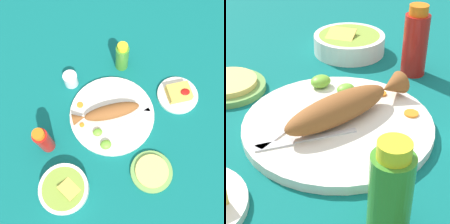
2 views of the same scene
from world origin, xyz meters
TOP-DOWN VIEW (x-y plane):
  - ground_plane at (0.00, 0.00)m, footprint 4.00×4.00m
  - main_plate at (0.00, 0.00)m, footprint 0.36×0.36m
  - fried_fish at (-0.02, -0.00)m, footprint 0.28×0.07m
  - fork_near at (0.09, 0.01)m, footprint 0.18×0.08m
  - fork_far at (0.09, -0.04)m, footprint 0.18×0.07m
  - carrot_slice_near at (-0.13, 0.07)m, footprint 0.03×0.03m
  - carrot_slice_mid at (-0.13, -0.02)m, footprint 0.02×0.02m
  - lime_wedge_main at (-0.08, -0.07)m, footprint 0.04×0.03m
  - lime_wedge_side at (-0.05, -0.13)m, footprint 0.05×0.04m
  - hot_sauce_bottle_red at (-0.28, -0.07)m, footprint 0.06×0.06m
  - hot_sauce_bottle_green at (0.10, 0.24)m, footprint 0.06×0.06m
  - salt_cup at (-0.14, 0.20)m, footprint 0.06×0.06m
  - side_plate_fries at (0.30, 0.03)m, footprint 0.18×0.18m
  - fries_pile at (0.31, 0.03)m, footprint 0.10×0.08m
  - guacamole_bowl at (-0.24, -0.26)m, footprint 0.18×0.18m
  - tortilla_plate at (0.10, -0.27)m, footprint 0.17×0.17m
  - tortilla_stack at (0.10, -0.27)m, footprint 0.13×0.13m

SIDE VIEW (x-z plane):
  - ground_plane at x=0.00m, z-range 0.00..0.00m
  - side_plate_fries at x=0.30m, z-range 0.00..0.01m
  - tortilla_plate at x=0.10m, z-range 0.00..0.01m
  - main_plate at x=0.00m, z-range 0.00..0.02m
  - fork_near at x=0.09m, z-range 0.02..0.02m
  - fork_far at x=0.09m, z-range 0.02..0.02m
  - carrot_slice_near at x=-0.13m, z-range 0.02..0.02m
  - carrot_slice_mid at x=-0.13m, z-range 0.02..0.02m
  - tortilla_stack at x=0.10m, z-range 0.01..0.03m
  - guacamole_bowl at x=-0.24m, z-range 0.00..0.06m
  - salt_cup at x=-0.14m, z-range 0.00..0.06m
  - lime_wedge_main at x=-0.08m, z-range 0.02..0.04m
  - lime_wedge_side at x=-0.05m, z-range 0.02..0.04m
  - fries_pile at x=0.31m, z-range 0.01..0.05m
  - fried_fish at x=-0.02m, z-range 0.02..0.07m
  - hot_sauce_bottle_green at x=0.10m, z-range 0.00..0.15m
  - hot_sauce_bottle_red at x=-0.28m, z-range 0.00..0.16m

